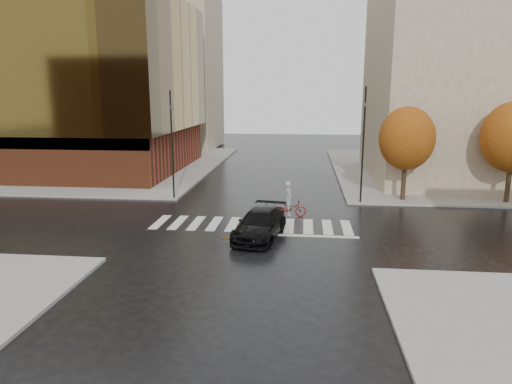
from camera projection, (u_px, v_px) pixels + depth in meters
The scene contains 14 objects.
ground at pixel (251, 227), 26.20m from camera, with size 120.00×120.00×0.00m, color black.
sidewalk_nw at pixel (78, 164), 48.72m from camera, with size 30.00×30.00×0.15m, color gray.
sidewalk_ne at pixel (489, 171), 44.45m from camera, with size 30.00×30.00×0.15m, color gray.
crosswalk at pixel (252, 225), 26.68m from camera, with size 12.00×3.00×0.01m, color silver.
office_glass at pixel (46, 85), 44.14m from camera, with size 27.00×19.00×16.00m.
building_ne_tan at pixel (470, 74), 39.02m from camera, with size 16.00×16.00×18.00m, color gray.
building_nw_far at pixel (165, 73), 61.60m from camera, with size 14.00×12.00×20.00m, color gray.
tree_ne_a at pixel (407, 139), 31.42m from camera, with size 3.80×3.80×6.50m.
sedan at pixel (260, 224), 24.22m from camera, with size 2.08×5.12×1.49m, color black.
cyclist at pixel (290, 205), 28.24m from camera, with size 2.06×0.99×2.24m.
traffic_light_nw at pixel (172, 137), 32.00m from camera, with size 0.22×0.20×7.58m.
traffic_light_ne at pixel (364, 137), 30.61m from camera, with size 0.21×0.23×7.83m.
fire_hydrant at pixel (150, 181), 36.74m from camera, with size 0.26×0.26×0.73m.
manhole at pixel (227, 237), 24.36m from camera, with size 0.59×0.59×0.01m, color #463719.
Camera 1 is at (2.94, -24.99, 7.59)m, focal length 32.00 mm.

